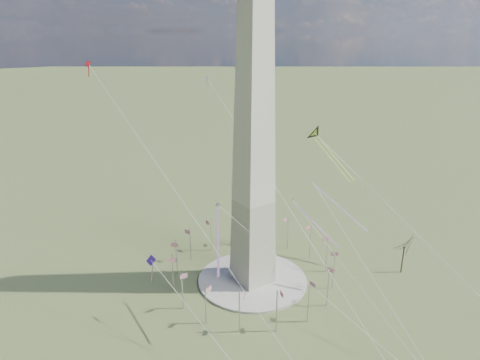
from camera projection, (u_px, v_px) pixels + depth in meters
ground at (252, 281)px, 142.40m from camera, size 2000.00×2000.00×0.00m
plaza at (252, 280)px, 142.27m from camera, size 36.00×36.00×0.80m
washington_monument at (254, 141)px, 126.58m from camera, size 15.56×15.56×100.00m
flagpole_ring at (253, 262)px, 140.00m from camera, size 54.40×54.40×13.00m
tree_near at (405, 245)px, 144.03m from camera, size 8.43×8.43×14.74m
kite_delta_black at (317, 136)px, 156.89m from camera, size 7.62×20.41×16.92m
kite_diamond_purple at (151, 263)px, 117.83m from camera, size 2.12×2.98×9.03m
kite_streamer_left at (332, 199)px, 133.08m from camera, size 7.93×18.47×13.26m
kite_streamer_mid at (218, 230)px, 115.68m from camera, size 11.17×16.41×12.91m
kite_streamer_right at (309, 217)px, 154.92m from camera, size 6.56×20.23×14.17m
kite_small_red at (88, 65)px, 126.26m from camera, size 1.69×1.59×4.73m
kite_small_white at (207, 78)px, 157.44m from camera, size 1.03×1.70×3.95m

